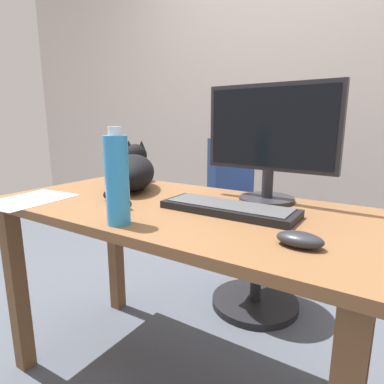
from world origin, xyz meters
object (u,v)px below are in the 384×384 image
office_chair (250,235)px  keyboard (228,208)px  monitor (270,139)px  water_bottle (117,179)px  computer_mouse (300,239)px  cat (133,170)px

office_chair → keyboard: 0.81m
monitor → keyboard: monitor is taller
water_bottle → computer_mouse: bearing=12.1°
monitor → computer_mouse: bearing=-60.0°
keyboard → cat: bearing=167.2°
keyboard → cat: 0.54m
monitor → cat: size_ratio=0.97×
cat → computer_mouse: cat is taller
computer_mouse → water_bottle: (-0.48, -0.10, 0.11)m
monitor → keyboard: size_ratio=1.09×
computer_mouse → office_chair: bearing=118.8°
office_chair → cat: bearing=-117.9°
office_chair → water_bottle: water_bottle is taller
water_bottle → cat: bearing=128.1°
computer_mouse → monitor: bearing=120.0°
cat → keyboard: bearing=-12.8°
cat → water_bottle: water_bottle is taller
monitor → cat: (-0.57, -0.09, -0.15)m
monitor → water_bottle: bearing=-118.2°
keyboard → cat: size_ratio=0.89×
monitor → keyboard: bearing=-103.6°
computer_mouse → keyboard: bearing=147.5°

